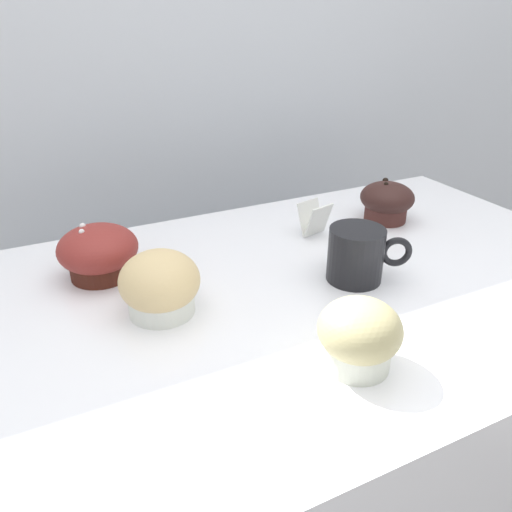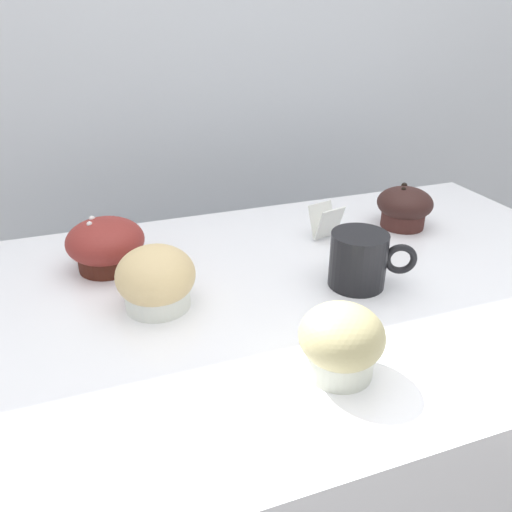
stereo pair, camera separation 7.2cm
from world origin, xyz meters
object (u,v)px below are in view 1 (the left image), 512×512
muffin_back_left (387,201)px  muffin_front_left (160,285)px  muffin_front_center (359,335)px  muffin_back_right (98,252)px  coffee_cup (357,253)px

muffin_back_left → muffin_front_left: (-0.47, -0.12, 0.00)m
muffin_front_center → muffin_back_right: (-0.22, 0.34, -0.00)m
muffin_back_right → muffin_front_left: bearing=-68.6°
muffin_back_right → muffin_front_left: muffin_front_left is taller
muffin_front_center → muffin_front_left: bearing=129.0°
muffin_front_left → coffee_cup: 0.29m
muffin_front_center → muffin_back_left: size_ratio=0.94×
muffin_front_center → muffin_back_left: (0.31, 0.33, -0.00)m
muffin_front_left → coffee_cup: (0.29, -0.04, 0.00)m
muffin_front_left → coffee_cup: size_ratio=0.90×
muffin_back_left → coffee_cup: coffee_cup is taller
muffin_front_center → muffin_back_left: 0.45m
muffin_back_left → muffin_back_right: muffin_back_right is taller
muffin_back_left → coffee_cup: (-0.19, -0.16, 0.00)m
muffin_front_center → coffee_cup: size_ratio=0.80×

